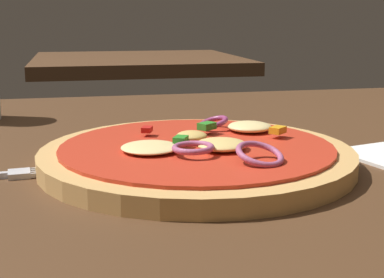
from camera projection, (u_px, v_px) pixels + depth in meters
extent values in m
cube|color=#4C301C|center=(130.00, 181.00, 0.51)|extent=(1.42, 0.86, 0.04)
cylinder|color=tan|center=(197.00, 157.00, 0.49)|extent=(0.28, 0.28, 0.02)
cylinder|color=red|center=(197.00, 146.00, 0.49)|extent=(0.25, 0.25, 0.00)
ellipsoid|color=#F4DB8E|center=(250.00, 127.00, 0.55)|extent=(0.04, 0.04, 0.01)
ellipsoid|color=#E5BC60|center=(192.00, 136.00, 0.50)|extent=(0.03, 0.03, 0.01)
ellipsoid|color=#F4DB8E|center=(150.00, 147.00, 0.47)|extent=(0.05, 0.05, 0.01)
ellipsoid|color=#EFCC72|center=(221.00, 144.00, 0.47)|extent=(0.04, 0.04, 0.01)
torus|color=#B25984|center=(193.00, 148.00, 0.45)|extent=(0.04, 0.04, 0.01)
torus|color=#B25984|center=(260.00, 154.00, 0.43)|extent=(0.05, 0.05, 0.02)
torus|color=#93386B|center=(213.00, 123.00, 0.56)|extent=(0.03, 0.03, 0.01)
cube|color=orange|center=(278.00, 130.00, 0.52)|extent=(0.02, 0.02, 0.01)
cube|color=#2D8C28|center=(181.00, 140.00, 0.48)|extent=(0.02, 0.02, 0.01)
cube|color=red|center=(147.00, 129.00, 0.52)|extent=(0.01, 0.02, 0.01)
cube|color=#2D8C28|center=(207.00, 126.00, 0.53)|extent=(0.02, 0.02, 0.01)
cube|color=silver|center=(19.00, 174.00, 0.46)|extent=(0.02, 0.02, 0.01)
cube|color=silver|center=(54.00, 174.00, 0.46)|extent=(0.04, 0.01, 0.00)
cube|color=silver|center=(53.00, 172.00, 0.46)|extent=(0.04, 0.01, 0.00)
cube|color=silver|center=(53.00, 170.00, 0.47)|extent=(0.04, 0.01, 0.00)
cube|color=silver|center=(52.00, 169.00, 0.47)|extent=(0.04, 0.01, 0.00)
cube|color=#4C301C|center=(137.00, 63.00, 1.81)|extent=(0.67, 0.63, 0.04)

